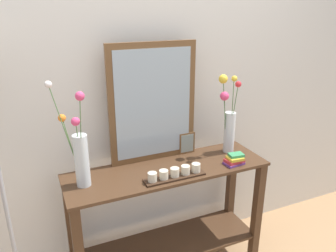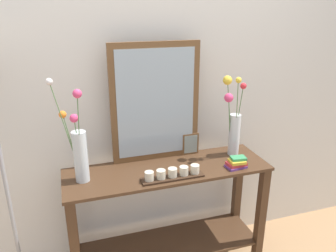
# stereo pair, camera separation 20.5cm
# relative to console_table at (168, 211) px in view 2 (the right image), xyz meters

# --- Properties ---
(wall_back) EXTENTS (6.40, 0.08, 2.70)m
(wall_back) POSITION_rel_console_table_xyz_m (0.00, 0.33, 0.83)
(wall_back) COLOR silver
(wall_back) RESTS_ON ground
(console_table) EXTENTS (1.34, 0.42, 0.85)m
(console_table) POSITION_rel_console_table_xyz_m (0.00, 0.00, 0.00)
(console_table) COLOR #472D1C
(console_table) RESTS_ON ground
(mirror_leaning) EXTENTS (0.60, 0.03, 0.80)m
(mirror_leaning) POSITION_rel_console_table_xyz_m (-0.03, 0.18, 0.72)
(mirror_leaning) COLOR brown
(mirror_leaning) RESTS_ON console_table
(tall_vase_left) EXTENTS (0.19, 0.19, 0.63)m
(tall_vase_left) POSITION_rel_console_table_xyz_m (-0.55, 0.01, 0.54)
(tall_vase_left) COLOR silver
(tall_vase_left) RESTS_ON console_table
(vase_right) EXTENTS (0.16, 0.12, 0.57)m
(vase_right) POSITION_rel_console_table_xyz_m (0.50, 0.06, 0.56)
(vase_right) COLOR silver
(vase_right) RESTS_ON console_table
(candle_tray) EXTENTS (0.39, 0.09, 0.07)m
(candle_tray) POSITION_rel_console_table_xyz_m (-0.01, -0.13, 0.36)
(candle_tray) COLOR #382316
(candle_tray) RESTS_ON console_table
(picture_frame_small) EXTENTS (0.12, 0.01, 0.16)m
(picture_frame_small) POSITION_rel_console_table_xyz_m (0.22, 0.16, 0.40)
(picture_frame_small) COLOR brown
(picture_frame_small) RESTS_ON console_table
(book_stack) EXTENTS (0.14, 0.10, 0.07)m
(book_stack) POSITION_rel_console_table_xyz_m (0.43, -0.12, 0.36)
(book_stack) COLOR #663884
(book_stack) RESTS_ON console_table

